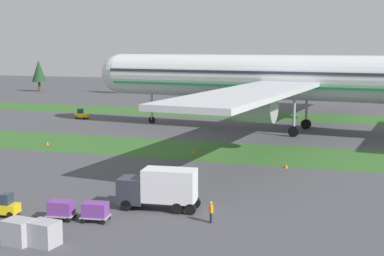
% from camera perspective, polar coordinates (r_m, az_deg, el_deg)
% --- Properties ---
extents(grass_strip_near, '(320.00, 13.94, 0.01)m').
position_cam_1_polar(grass_strip_near, '(74.98, -1.32, -2.19)').
color(grass_strip_near, '#336028').
rests_on(grass_strip_near, ground).
extents(grass_strip_far, '(320.00, 13.94, 0.01)m').
position_cam_1_polar(grass_strip_far, '(113.02, 5.23, 1.39)').
color(grass_strip_far, '#336028').
rests_on(grass_strip_far, ground).
extents(airliner, '(69.87, 86.25, 24.98)m').
position_cam_1_polar(airliner, '(90.36, 9.86, 5.23)').
color(airliner, silver).
rests_on(airliner, ground).
extents(baggage_tug, '(2.75, 1.65, 1.97)m').
position_cam_1_polar(baggage_tug, '(48.11, -19.07, -7.78)').
color(baggage_tug, yellow).
rests_on(baggage_tug, ground).
extents(cargo_dolly_lead, '(2.39, 1.79, 1.55)m').
position_cam_1_polar(cargo_dolly_lead, '(45.93, -13.51, -8.17)').
color(cargo_dolly_lead, '#A3A3A8').
rests_on(cargo_dolly_lead, ground).
extents(cargo_dolly_second, '(2.39, 1.79, 1.55)m').
position_cam_1_polar(cargo_dolly_second, '(44.90, -10.06, -8.46)').
color(cargo_dolly_second, '#A3A3A8').
rests_on(cargo_dolly_second, ground).
extents(catering_truck, '(7.14, 2.96, 3.58)m').
position_cam_1_polar(catering_truck, '(47.20, -3.44, -6.20)').
color(catering_truck, '#2D333D').
rests_on(catering_truck, ground).
extents(pushback_tractor, '(2.73, 1.59, 1.97)m').
position_cam_1_polar(pushback_tractor, '(108.40, -11.44, 1.39)').
color(pushback_tractor, yellow).
rests_on(pushback_tractor, ground).
extents(ground_crew_marshaller, '(0.36, 0.54, 1.74)m').
position_cam_1_polar(ground_crew_marshaller, '(43.94, 1.99, -8.67)').
color(ground_crew_marshaller, black).
rests_on(ground_crew_marshaller, ground).
extents(ground_crew_loader, '(0.54, 0.36, 1.74)m').
position_cam_1_polar(ground_crew_loader, '(49.09, -1.48, -6.82)').
color(ground_crew_loader, black).
rests_on(ground_crew_loader, ground).
extents(uld_container_2, '(2.19, 1.85, 1.78)m').
position_cam_1_polar(uld_container_2, '(41.33, -17.67, -10.28)').
color(uld_container_2, '#A3A3A8').
rests_on(uld_container_2, ground).
extents(uld_container_3, '(2.19, 1.84, 1.76)m').
position_cam_1_polar(uld_container_3, '(40.51, -15.20, -10.58)').
color(uld_container_3, '#A3A3A8').
rests_on(uld_container_3, ground).
extents(taxiway_marker_0, '(0.44, 0.44, 0.49)m').
position_cam_1_polar(taxiway_marker_0, '(80.63, -14.87, -1.55)').
color(taxiway_marker_0, orange).
rests_on(taxiway_marker_0, ground).
extents(taxiway_marker_1, '(0.44, 0.44, 0.60)m').
position_cam_1_polar(taxiway_marker_1, '(71.63, 0.14, -2.46)').
color(taxiway_marker_1, orange).
rests_on(taxiway_marker_1, ground).
extents(taxiway_marker_2, '(0.44, 0.44, 0.51)m').
position_cam_1_polar(taxiway_marker_2, '(64.16, 9.81, -3.92)').
color(taxiway_marker_2, orange).
rests_on(taxiway_marker_2, ground).
extents(distant_tree_line, '(203.45, 11.21, 11.42)m').
position_cam_1_polar(distant_tree_line, '(151.87, 6.77, 5.68)').
color(distant_tree_line, '#4C3823').
rests_on(distant_tree_line, ground).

